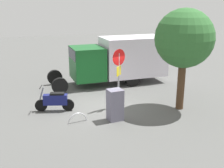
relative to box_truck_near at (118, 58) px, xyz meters
The scene contains 7 objects.
ground_plane 4.39m from the box_truck_near, 56.15° to the left, with size 60.00×60.00×0.00m, color #525250.
box_truck_near is the anchor object (origin of this frame).
motorcycle 5.67m from the box_truck_near, 36.72° to the left, with size 1.76×0.78×1.20m.
stop_sign 4.30m from the box_truck_near, 68.53° to the left, with size 0.71×0.33×2.85m.
street_tree 5.49m from the box_truck_near, 102.52° to the left, with size 2.65×2.65×4.67m.
utility_cabinet 5.76m from the box_truck_near, 66.96° to the left, with size 0.61×0.55×1.36m, color slate.
bike_rack_hoop 6.43m from the box_truck_near, 52.30° to the left, with size 0.85×0.85×0.05m, color #B7B7BC.
Camera 1 is at (3.98, 12.28, 4.95)m, focal length 44.97 mm.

